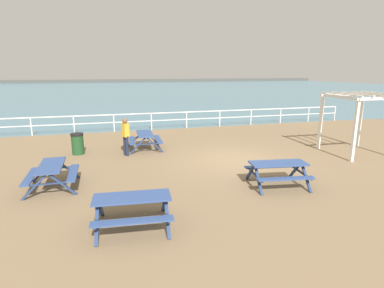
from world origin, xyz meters
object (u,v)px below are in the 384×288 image
Objects in this scene: picnic_table_mid_centre at (52,170)px; picnic_table_far_left at (132,204)px; picnic_table_near_left at (145,137)px; litter_bin at (78,144)px; visitor at (125,134)px; picnic_table_near_right at (278,168)px; lattice_pergola at (360,109)px.

picnic_table_far_left is (2.22, -3.23, 0.00)m from picnic_table_mid_centre.
litter_bin is at bearing 95.01° from picnic_table_near_left.
picnic_table_mid_centre is 3.92m from picnic_table_far_left.
picnic_table_near_left is 1.38m from visitor.
picnic_table_far_left is at bearing -117.06° from visitor.
picnic_table_near_right is 1.10× the size of picnic_table_mid_centre.
visitor is at bearing 139.79° from picnic_table_near_right.
picnic_table_near_left is at bearing 128.74° from picnic_table_near_right.
visitor is at bearing -37.72° from picnic_table_mid_centre.
visitor is (2.52, 3.33, 0.36)m from picnic_table_mid_centre.
picnic_table_mid_centre is 1.09× the size of visitor.
picnic_table_near_left is at bearing 2.33° from litter_bin.
litter_bin is at bearing 167.13° from lattice_pergola.
picnic_table_mid_centre is at bearing 143.52° from picnic_table_near_left.
picnic_table_near_right is at bearing -73.02° from visitor.
litter_bin is (-3.01, -0.12, -0.10)m from picnic_table_near_left.
picnic_table_far_left is at bearing -154.18° from picnic_table_near_right.
lattice_pergola reaches higher than picnic_table_mid_centre.
visitor is 1.75× the size of litter_bin.
picnic_table_mid_centre is at bearing -173.71° from lattice_pergola.
lattice_pergola reaches higher than picnic_table_near_left.
picnic_table_far_left is at bearing 173.19° from picnic_table_near_left.
picnic_table_mid_centre is at bearing -151.56° from visitor.
picnic_table_mid_centre is 12.63m from lattice_pergola.
picnic_table_far_left is at bearing -76.58° from litter_bin.
picnic_table_near_left is 0.97× the size of picnic_table_far_left.
picnic_table_near_right is at bearing 22.58° from picnic_table_far_left.
picnic_table_near_left is 3.02m from litter_bin.
picnic_table_near_left is 9.74m from lattice_pergola.
visitor is at bearing 137.17° from picnic_table_near_left.
lattice_pergola is (9.05, -3.34, 1.41)m from picnic_table_near_left.
picnic_table_far_left is at bearing -155.98° from lattice_pergola.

